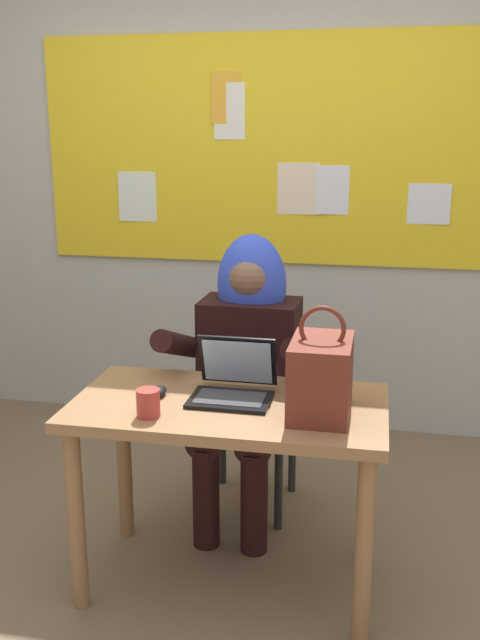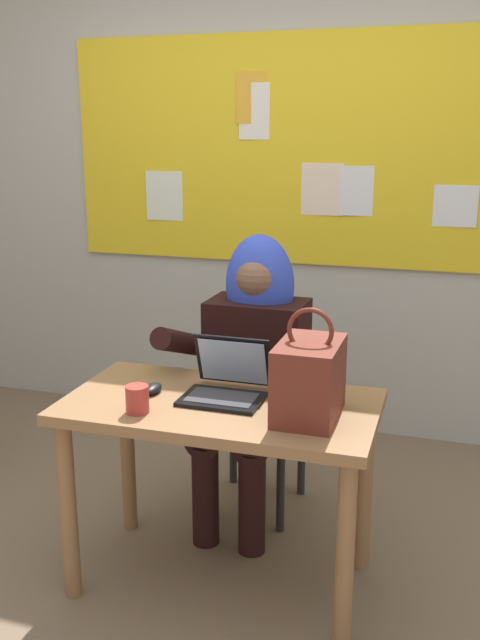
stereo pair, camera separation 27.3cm
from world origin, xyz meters
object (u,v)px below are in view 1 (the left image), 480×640
at_px(person_costumed, 247,357).
at_px(handbag, 321,376).
at_px(computer_mouse, 157,392).
at_px(coffee_mug, 148,403).
at_px(desk_main, 229,433).
at_px(chair_at_desk, 253,397).
at_px(laptop, 233,384).

height_order(person_costumed, handbag, person_costumed).
relative_size(computer_mouse, handbag, 0.28).
relative_size(person_costumed, coffee_mug, 13.00).
bearing_deg(handbag, coffee_mug, -166.22).
bearing_deg(computer_mouse, coffee_mug, -80.19).
distance_m(desk_main, handbag, 0.41).
relative_size(desk_main, coffee_mug, 11.74).
xyz_separation_m(chair_at_desk, person_costumed, (-0.00, -0.13, 0.23)).
relative_size(laptop, computer_mouse, 2.76).
bearing_deg(laptop, chair_at_desk, 93.60).
distance_m(laptop, handbag, 0.35).
height_order(handbag, coffee_mug, handbag).
bearing_deg(chair_at_desk, person_costumed, 0.17).
xyz_separation_m(laptop, coffee_mug, (-0.24, -0.24, 0.00)).
distance_m(desk_main, laptop, 0.17).
bearing_deg(computer_mouse, chair_at_desk, 71.74).
relative_size(handbag, coffee_mug, 3.98).
height_order(person_costumed, coffee_mug, person_costumed).
bearing_deg(chair_at_desk, handbag, 29.46).
distance_m(computer_mouse, handbag, 0.60).
bearing_deg(laptop, computer_mouse, -169.26).
relative_size(person_costumed, computer_mouse, 11.88).
bearing_deg(person_costumed, laptop, 6.53).
distance_m(person_costumed, coffee_mug, 0.74).
relative_size(person_costumed, laptop, 4.30).
bearing_deg(laptop, person_costumed, 95.16).
relative_size(chair_at_desk, computer_mouse, 8.51).
distance_m(desk_main, computer_mouse, 0.30).
height_order(laptop, handbag, handbag).
distance_m(person_costumed, laptop, 0.48).
bearing_deg(handbag, chair_at_desk, 117.07).
distance_m(laptop, coffee_mug, 0.34).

